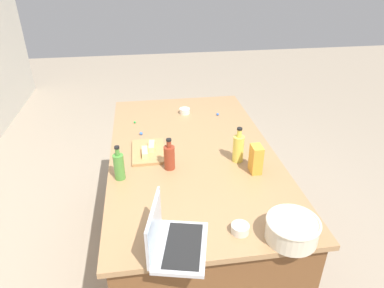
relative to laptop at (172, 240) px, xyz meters
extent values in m
plane|color=gray|center=(0.82, -0.21, -0.95)|extent=(12.00, 12.00, 0.00)
cube|color=brown|center=(0.82, -0.21, -0.51)|extent=(1.78, 0.99, 0.87)
cube|color=#9E754C|center=(0.82, -0.21, -0.06)|extent=(1.84, 1.05, 0.03)
cube|color=#B7B7BC|center=(-0.01, -0.04, -0.04)|extent=(0.35, 0.29, 0.02)
cube|color=black|center=(-0.01, -0.05, -0.03)|extent=(0.30, 0.21, 0.00)
cube|color=#B7B7BC|center=(0.02, 0.07, 0.07)|extent=(0.29, 0.08, 0.20)
cube|color=silver|center=(0.02, 0.07, 0.07)|extent=(0.26, 0.06, 0.18)
cylinder|color=beige|center=(-0.02, -0.53, 0.00)|extent=(0.23, 0.23, 0.10)
cylinder|color=black|center=(-0.02, -0.53, 0.01)|extent=(0.19, 0.19, 0.09)
torus|color=beige|center=(-0.02, -0.53, 0.05)|extent=(0.24, 0.24, 0.01)
cylinder|color=#4C8C38|center=(0.57, 0.24, 0.03)|extent=(0.06, 0.06, 0.15)
cylinder|color=#4C8C38|center=(0.57, 0.24, 0.13)|extent=(0.03, 0.03, 0.04)
cylinder|color=black|center=(0.57, 0.24, 0.16)|extent=(0.03, 0.03, 0.01)
cylinder|color=#DBC64C|center=(0.66, -0.47, 0.04)|extent=(0.07, 0.07, 0.17)
cylinder|color=#DBC64C|center=(0.66, -0.47, 0.14)|extent=(0.03, 0.03, 0.05)
cylinder|color=black|center=(0.66, -0.47, 0.17)|extent=(0.03, 0.03, 0.01)
cylinder|color=maroon|center=(0.64, -0.05, 0.03)|extent=(0.07, 0.07, 0.15)
cylinder|color=maroon|center=(0.64, -0.05, 0.12)|extent=(0.03, 0.03, 0.04)
cylinder|color=black|center=(0.64, -0.05, 0.15)|extent=(0.03, 0.03, 0.01)
cube|color=#AD7F4C|center=(0.84, 0.07, -0.04)|extent=(0.31, 0.21, 0.02)
cube|color=#F4E58C|center=(0.86, 0.05, -0.01)|extent=(0.11, 0.05, 0.04)
cube|color=#F4E58C|center=(0.79, 0.10, -0.01)|extent=(0.11, 0.04, 0.04)
cylinder|color=beige|center=(0.05, -0.32, -0.03)|extent=(0.08, 0.08, 0.04)
cylinder|color=beige|center=(1.43, -0.24, -0.03)|extent=(0.08, 0.08, 0.04)
cube|color=gold|center=(0.53, -0.54, 0.04)|extent=(0.09, 0.06, 0.17)
sphere|color=green|center=(1.30, 0.16, -0.04)|extent=(0.02, 0.02, 0.02)
sphere|color=blue|center=(1.10, 0.12, -0.04)|extent=(0.02, 0.02, 0.02)
sphere|color=blue|center=(1.35, -0.49, -0.04)|extent=(0.02, 0.02, 0.02)
sphere|color=green|center=(0.14, -0.65, -0.04)|extent=(0.02, 0.02, 0.02)
camera|label=1|loc=(-1.10, 0.08, 1.09)|focal=32.34mm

